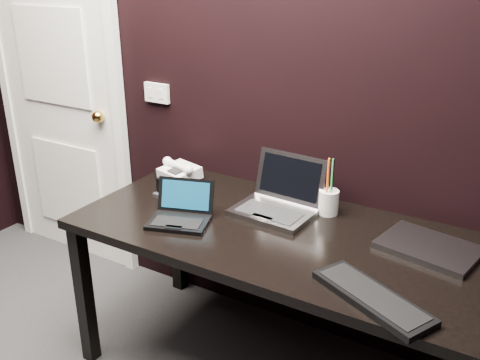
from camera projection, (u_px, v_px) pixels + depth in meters
The scene contains 11 objects.
wall_back at pixel (264, 69), 2.42m from camera, with size 4.00×4.00×0.00m, color black.
door at pixel (59, 91), 3.14m from camera, with size 0.99×0.10×2.14m.
wall_switch at pixel (157, 93), 2.77m from camera, with size 0.15×0.02×0.10m.
desk at pixel (279, 247), 2.20m from camera, with size 1.70×0.80×0.74m.
netbook at pixel (181, 214), 2.24m from camera, with size 0.30×0.28×0.16m.
silver_laptop at pixel (278, 202), 2.32m from camera, with size 0.35×0.32×0.23m.
ext_keyboard at pixel (372, 297), 1.71m from camera, with size 0.44×0.31×0.03m.
closed_laptop at pixel (429, 247), 2.02m from camera, with size 0.39×0.31×0.02m.
desk_phone at pixel (179, 172), 2.67m from camera, with size 0.22×0.20×0.11m.
mobile_phone at pixel (160, 190), 2.47m from camera, with size 0.06×0.05×0.09m.
pen_cup at pixel (329, 201), 2.29m from camera, with size 0.09×0.09×0.25m.
Camera 1 is at (1.15, -0.34, 1.75)m, focal length 40.00 mm.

